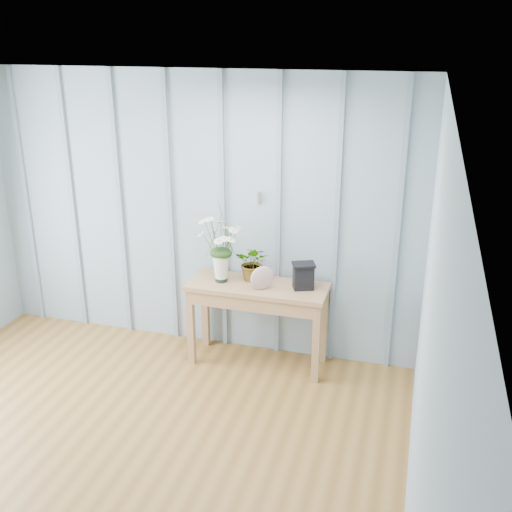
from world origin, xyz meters
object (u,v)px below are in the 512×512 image
(felt_disc_vessel, at_px, (262,278))
(daisy_vase, at_px, (220,235))
(carved_box, at_px, (303,276))
(sideboard, at_px, (258,297))

(felt_disc_vessel, bearing_deg, daisy_vase, 133.63)
(daisy_vase, height_order, carved_box, daisy_vase)
(sideboard, bearing_deg, carved_box, 4.23)
(felt_disc_vessel, bearing_deg, sideboard, 91.10)
(sideboard, distance_m, carved_box, 0.45)
(daisy_vase, xyz_separation_m, carved_box, (0.71, 0.04, -0.30))
(daisy_vase, distance_m, felt_disc_vessel, 0.50)
(sideboard, height_order, felt_disc_vessel, felt_disc_vessel)
(sideboard, relative_size, felt_disc_vessel, 5.79)
(sideboard, bearing_deg, felt_disc_vessel, -53.16)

